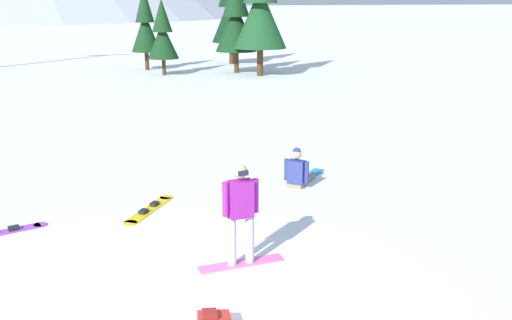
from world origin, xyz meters
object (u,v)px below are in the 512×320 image
Objects in this scene: snowboarder_foreground at (241,212)px; pine_tree_twin at (231,9)px; pine_tree_slender at (236,19)px; pine_tree_tall at (145,24)px; loose_snowboard_near_right at (149,209)px; pine_tree_short at (162,34)px; loose_snowboard_near_left at (2,232)px; pine_tree_broad at (260,6)px; snowboarder_midground at (299,172)px.

pine_tree_twin reaches higher than snowboarder_foreground.
pine_tree_slender is 5.97m from pine_tree_tall.
loose_snowboard_near_right is 23.02m from pine_tree_short.
pine_tree_tall reaches higher than loose_snowboard_near_left.
pine_tree_broad reaches higher than snowboarder_foreground.
pine_tree_twin reaches higher than pine_tree_slender.
pine_tree_twin reaches higher than pine_tree_tall.
pine_tree_broad reaches higher than pine_tree_short.
pine_tree_broad reaches higher than snowboarder_midground.
loose_snowboard_near_right is at bearing -112.01° from pine_tree_twin.
pine_tree_broad is at bearing -43.20° from pine_tree_tall.
pine_tree_slender is at bearing 113.47° from pine_tree_broad.
loose_snowboard_near_left is 26.79m from pine_tree_tall.
snowboarder_foreground is 1.17× the size of snowboarder_midground.
pine_tree_slender is 2.20m from pine_tree_broad.
pine_tree_twin is at bearing 74.94° from snowboarder_midground.
pine_tree_short is 0.85× the size of pine_tree_tall.
snowboarder_midground is 27.41m from pine_tree_twin.
pine_tree_broad is at bearing 62.71° from loose_snowboard_near_right.
snowboarder_foreground is 0.40× the size of pine_tree_short.
pine_tree_tall is at bearing 79.64° from loose_snowboard_near_right.
pine_tree_short reaches higher than snowboarder_foreground.
pine_tree_short is at bearing 174.24° from pine_tree_slender.
pine_tree_tall is (-4.86, 3.44, -0.38)m from pine_tree_slender.
pine_tree_twin is at bearing 67.99° from loose_snowboard_near_right.
loose_snowboard_near_right is 29.02m from pine_tree_twin.
pine_tree_broad is (13.19, 20.22, 3.95)m from loose_snowboard_near_left.
loose_snowboard_near_right is 0.25× the size of pine_tree_twin.
pine_tree_broad is at bearing -94.10° from pine_tree_twin.
snowboarder_midground is 25.05m from pine_tree_tall.
pine_tree_broad is at bearing 68.04° from snowboarder_foreground.
snowboarder_midground is 20.97m from pine_tree_broad.
loose_snowboard_near_right is 0.23× the size of pine_tree_broad.
pine_tree_tall reaches higher than snowboarder_midground.
pine_tree_slender is (12.37, 22.11, 3.19)m from loose_snowboard_near_left.
pine_tree_tall is at bearing 144.68° from pine_tree_slender.
loose_snowboard_near_left is 24.47m from pine_tree_broad.
loose_snowboard_near_right is at bearing -117.29° from pine_tree_broad.
pine_tree_broad is at bearing 56.88° from loose_snowboard_near_left.
loose_snowboard_near_left is 0.29× the size of pine_tree_slender.
loose_snowboard_near_right is 0.28× the size of pine_tree_slender.
loose_snowboard_near_left is 0.38× the size of pine_tree_short.
loose_snowboard_near_left is 24.04m from pine_tree_short.
pine_tree_broad is 6.72m from pine_tree_twin.
snowboarder_midground is at bearing -93.56° from pine_tree_short.
pine_tree_broad is (6.59, 19.57, 3.64)m from snowboarder_midground.
pine_tree_short is at bearing 70.54° from loose_snowboard_near_left.
pine_tree_short is (7.97, 22.56, 2.39)m from loose_snowboard_near_left.
loose_snowboard_near_left is at bearing -106.39° from pine_tree_tall.
loose_snowboard_near_right is at bearing -102.83° from pine_tree_short.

